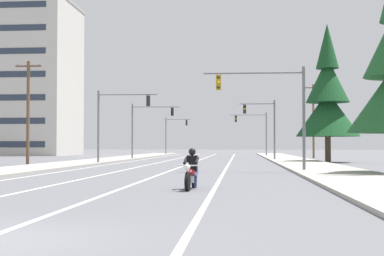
# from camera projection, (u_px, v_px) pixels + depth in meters

# --- Properties ---
(lane_stripe_center) EXTENTS (0.16, 100.00, 0.01)m
(lane_stripe_center) POSITION_uv_depth(u_px,v_px,m) (195.00, 162.00, 54.04)
(lane_stripe_center) COLOR beige
(lane_stripe_center) RESTS_ON ground
(lane_stripe_left) EXTENTS (0.16, 100.00, 0.01)m
(lane_stripe_left) POSITION_uv_depth(u_px,v_px,m) (164.00, 162.00, 54.29)
(lane_stripe_left) COLOR beige
(lane_stripe_left) RESTS_ON ground
(lane_stripe_right) EXTENTS (0.16, 100.00, 0.01)m
(lane_stripe_right) POSITION_uv_depth(u_px,v_px,m) (230.00, 162.00, 53.76)
(lane_stripe_right) COLOR beige
(lane_stripe_right) RESTS_ON ground
(lane_stripe_far_left) EXTENTS (0.16, 100.00, 0.01)m
(lane_stripe_far_left) POSITION_uv_depth(u_px,v_px,m) (130.00, 161.00, 54.57)
(lane_stripe_far_left) COLOR beige
(lane_stripe_far_left) RESTS_ON ground
(sidewalk_kerb_right) EXTENTS (4.40, 110.00, 0.14)m
(sidewalk_kerb_right) POSITION_uv_depth(u_px,v_px,m) (301.00, 163.00, 48.27)
(sidewalk_kerb_right) COLOR #9E998E
(sidewalk_kerb_right) RESTS_ON ground
(sidewalk_kerb_left) EXTENTS (4.40, 110.00, 0.14)m
(sidewalk_kerb_left) POSITION_uv_depth(u_px,v_px,m) (85.00, 162.00, 49.84)
(sidewalk_kerb_left) COLOR #9E998E
(sidewalk_kerb_left) RESTS_ON ground
(motorcycle_with_rider) EXTENTS (0.70, 2.19, 1.46)m
(motorcycle_with_rider) POSITION_uv_depth(u_px,v_px,m) (191.00, 173.00, 20.00)
(motorcycle_with_rider) COLOR black
(motorcycle_with_rider) RESTS_ON ground
(traffic_signal_near_right) EXTENTS (5.99, 0.37, 6.20)m
(traffic_signal_near_right) POSITION_uv_depth(u_px,v_px,m) (274.00, 101.00, 33.38)
(traffic_signal_near_right) COLOR slate
(traffic_signal_near_right) RESTS_ON ground
(traffic_signal_near_left) EXTENTS (5.10, 0.38, 6.20)m
(traffic_signal_near_left) POSITION_uv_depth(u_px,v_px,m) (115.00, 115.00, 47.80)
(traffic_signal_near_left) COLOR slate
(traffic_signal_near_left) RESTS_ON ground
(traffic_signal_mid_right) EXTENTS (3.68, 0.37, 6.20)m
(traffic_signal_mid_right) POSITION_uv_depth(u_px,v_px,m) (265.00, 121.00, 58.21)
(traffic_signal_mid_right) COLOR slate
(traffic_signal_mid_right) RESTS_ON ground
(traffic_signal_mid_left) EXTENTS (5.34, 0.56, 6.20)m
(traffic_signal_mid_left) POSITION_uv_depth(u_px,v_px,m) (146.00, 122.00, 63.03)
(traffic_signal_mid_left) COLOR slate
(traffic_signal_mid_left) RESTS_ON ground
(traffic_signal_far_right) EXTENTS (5.12, 0.37, 6.20)m
(traffic_signal_far_right) POSITION_uv_depth(u_px,v_px,m) (256.00, 127.00, 79.56)
(traffic_signal_far_right) COLOR slate
(traffic_signal_far_right) RESTS_ON ground
(traffic_signal_far_left) EXTENTS (4.11, 0.43, 6.20)m
(traffic_signal_far_left) POSITION_uv_depth(u_px,v_px,m) (173.00, 130.00, 93.43)
(traffic_signal_far_left) COLOR slate
(traffic_signal_far_left) RESTS_ON ground
(utility_pole_left_near) EXTENTS (2.12, 0.26, 8.32)m
(utility_pole_left_near) POSITION_uv_depth(u_px,v_px,m) (28.00, 110.00, 45.32)
(utility_pole_left_near) COLOR brown
(utility_pole_left_near) RESTS_ON ground
(utility_pole_right_far) EXTENTS (2.23, 0.26, 8.99)m
(utility_pole_right_far) POSITION_uv_depth(u_px,v_px,m) (313.00, 119.00, 68.86)
(utility_pole_right_far) COLOR brown
(utility_pole_right_far) RESTS_ON ground
(conifer_tree_right_verge_far) EXTENTS (5.81, 5.81, 12.79)m
(conifer_tree_right_verge_far) POSITION_uv_depth(u_px,v_px,m) (328.00, 98.00, 51.91)
(conifer_tree_right_verge_far) COLOR #4C3828
(conifer_tree_right_verge_far) RESTS_ON ground
(apartment_building_far_left_block) EXTENTS (21.90, 14.63, 24.51)m
(apartment_building_far_left_block) POSITION_uv_depth(u_px,v_px,m) (6.00, 79.00, 90.85)
(apartment_building_far_left_block) COLOR beige
(apartment_building_far_left_block) RESTS_ON ground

